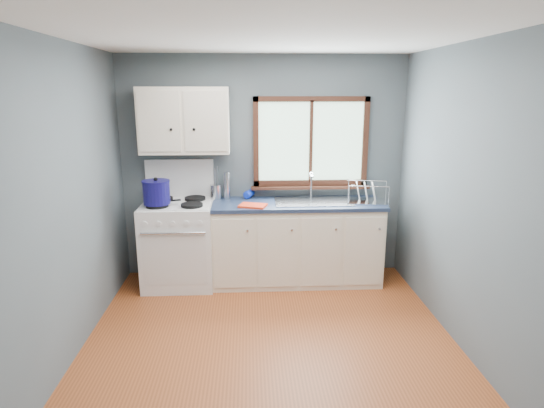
{
  "coord_description": "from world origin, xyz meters",
  "views": [
    {
      "loc": [
        -0.17,
        -3.33,
        2.11
      ],
      "look_at": [
        0.05,
        0.9,
        1.05
      ],
      "focal_mm": 30.0,
      "sensor_mm": 36.0,
      "label": 1
    }
  ],
  "objects_px": {
    "base_cabinets": "(296,246)",
    "stockpot": "(156,192)",
    "thermos": "(227,186)",
    "utensil_crock": "(216,191)",
    "gas_range": "(179,241)",
    "skillet": "(159,202)",
    "dish_rack": "(367,197)",
    "sink": "(313,207)"
  },
  "relations": [
    {
      "from": "base_cabinets",
      "to": "stockpot",
      "type": "xyz_separation_m",
      "value": [
        -1.49,
        -0.16,
        0.68
      ]
    },
    {
      "from": "stockpot",
      "to": "thermos",
      "type": "distance_m",
      "value": 0.79
    },
    {
      "from": "utensil_crock",
      "to": "thermos",
      "type": "xyz_separation_m",
      "value": [
        0.12,
        -0.01,
        0.07
      ]
    },
    {
      "from": "base_cabinets",
      "to": "thermos",
      "type": "relative_size",
      "value": 6.06
    },
    {
      "from": "base_cabinets",
      "to": "gas_range",
      "type": "bearing_deg",
      "value": -179.18
    },
    {
      "from": "gas_range",
      "to": "skillet",
      "type": "relative_size",
      "value": 3.73
    },
    {
      "from": "gas_range",
      "to": "thermos",
      "type": "height_order",
      "value": "gas_range"
    },
    {
      "from": "dish_rack",
      "to": "skillet",
      "type": "bearing_deg",
      "value": -165.31
    },
    {
      "from": "skillet",
      "to": "dish_rack",
      "type": "distance_m",
      "value": 2.24
    },
    {
      "from": "skillet",
      "to": "thermos",
      "type": "height_order",
      "value": "thermos"
    },
    {
      "from": "skillet",
      "to": "stockpot",
      "type": "relative_size",
      "value": 0.96
    },
    {
      "from": "sink",
      "to": "skillet",
      "type": "distance_m",
      "value": 1.66
    },
    {
      "from": "stockpot",
      "to": "base_cabinets",
      "type": "bearing_deg",
      "value": 6.06
    },
    {
      "from": "sink",
      "to": "dish_rack",
      "type": "xyz_separation_m",
      "value": [
        0.59,
        -0.04,
        0.12
      ]
    },
    {
      "from": "base_cabinets",
      "to": "dish_rack",
      "type": "height_order",
      "value": "dish_rack"
    },
    {
      "from": "stockpot",
      "to": "dish_rack",
      "type": "height_order",
      "value": "stockpot"
    },
    {
      "from": "stockpot",
      "to": "thermos",
      "type": "xyz_separation_m",
      "value": [
        0.71,
        0.35,
        -0.01
      ]
    },
    {
      "from": "sink",
      "to": "dish_rack",
      "type": "height_order",
      "value": "sink"
    },
    {
      "from": "sink",
      "to": "skillet",
      "type": "xyz_separation_m",
      "value": [
        -1.65,
        -0.16,
        0.12
      ]
    },
    {
      "from": "skillet",
      "to": "stockpot",
      "type": "height_order",
      "value": "stockpot"
    },
    {
      "from": "thermos",
      "to": "skillet",
      "type": "bearing_deg",
      "value": -153.4
    },
    {
      "from": "skillet",
      "to": "thermos",
      "type": "bearing_deg",
      "value": 9.31
    },
    {
      "from": "base_cabinets",
      "to": "sink",
      "type": "distance_m",
      "value": 0.48
    },
    {
      "from": "gas_range",
      "to": "sink",
      "type": "relative_size",
      "value": 1.62
    },
    {
      "from": "base_cabinets",
      "to": "dish_rack",
      "type": "relative_size",
      "value": 3.73
    },
    {
      "from": "dish_rack",
      "to": "gas_range",
      "type": "bearing_deg",
      "value": -168.96
    },
    {
      "from": "stockpot",
      "to": "utensil_crock",
      "type": "height_order",
      "value": "utensil_crock"
    },
    {
      "from": "base_cabinets",
      "to": "thermos",
      "type": "bearing_deg",
      "value": 166.35
    },
    {
      "from": "dish_rack",
      "to": "stockpot",
      "type": "bearing_deg",
      "value": -165.39
    },
    {
      "from": "gas_range",
      "to": "skillet",
      "type": "bearing_deg",
      "value": -138.97
    },
    {
      "from": "gas_range",
      "to": "utensil_crock",
      "type": "relative_size",
      "value": 3.27
    },
    {
      "from": "base_cabinets",
      "to": "thermos",
      "type": "distance_m",
      "value": 1.04
    },
    {
      "from": "dish_rack",
      "to": "base_cabinets",
      "type": "bearing_deg",
      "value": -171.15
    },
    {
      "from": "stockpot",
      "to": "utensil_crock",
      "type": "distance_m",
      "value": 0.69
    },
    {
      "from": "gas_range",
      "to": "thermos",
      "type": "relative_size",
      "value": 4.46
    },
    {
      "from": "thermos",
      "to": "stockpot",
      "type": "bearing_deg",
      "value": -154.19
    },
    {
      "from": "skillet",
      "to": "dish_rack",
      "type": "height_order",
      "value": "dish_rack"
    },
    {
      "from": "gas_range",
      "to": "base_cabinets",
      "type": "relative_size",
      "value": 0.74
    },
    {
      "from": "base_cabinets",
      "to": "skillet",
      "type": "height_order",
      "value": "skillet"
    },
    {
      "from": "gas_range",
      "to": "utensil_crock",
      "type": "distance_m",
      "value": 0.69
    },
    {
      "from": "sink",
      "to": "utensil_crock",
      "type": "relative_size",
      "value": 2.02
    },
    {
      "from": "base_cabinets",
      "to": "stockpot",
      "type": "relative_size",
      "value": 4.85
    }
  ]
}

